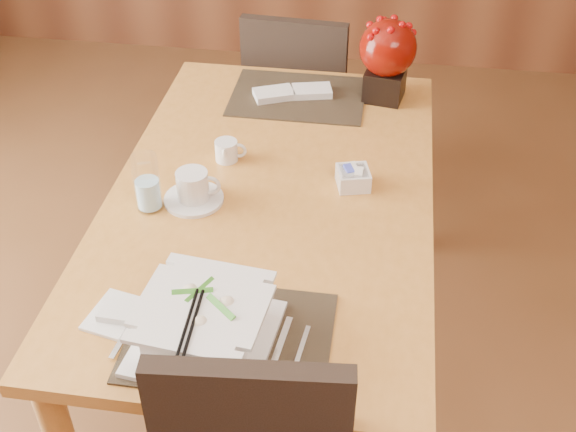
# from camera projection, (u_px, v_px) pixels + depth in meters

# --- Properties ---
(dining_table) EXTENTS (0.90, 1.50, 0.75)m
(dining_table) POSITION_uv_depth(u_px,v_px,m) (272.00, 219.00, 2.09)
(dining_table) COLOR #C48136
(dining_table) RESTS_ON ground
(placemat_near) EXTENTS (0.45, 0.33, 0.01)m
(placemat_near) POSITION_uv_depth(u_px,v_px,m) (230.00, 337.00, 1.60)
(placemat_near) COLOR black
(placemat_near) RESTS_ON dining_table
(placemat_far) EXTENTS (0.45, 0.33, 0.01)m
(placemat_far) POSITION_uv_depth(u_px,v_px,m) (298.00, 96.00, 2.45)
(placemat_far) COLOR black
(placemat_far) RESTS_ON dining_table
(soup_setting) EXTENTS (0.32, 0.32, 0.12)m
(soup_setting) POSITION_uv_depth(u_px,v_px,m) (204.00, 323.00, 1.55)
(soup_setting) COLOR silver
(soup_setting) RESTS_ON dining_table
(coffee_cup) EXTENTS (0.17, 0.17, 0.09)m
(coffee_cup) POSITION_uv_depth(u_px,v_px,m) (193.00, 189.00, 1.97)
(coffee_cup) COLOR silver
(coffee_cup) RESTS_ON dining_table
(water_glass) EXTENTS (0.09, 0.09, 0.17)m
(water_glass) POSITION_uv_depth(u_px,v_px,m) (147.00, 183.00, 1.92)
(water_glass) COLOR silver
(water_glass) RESTS_ON dining_table
(creamer_jug) EXTENTS (0.09, 0.09, 0.06)m
(creamer_jug) POSITION_uv_depth(u_px,v_px,m) (226.00, 151.00, 2.13)
(creamer_jug) COLOR silver
(creamer_jug) RESTS_ON dining_table
(sugar_caddy) EXTENTS (0.11, 0.11, 0.05)m
(sugar_caddy) POSITION_uv_depth(u_px,v_px,m) (353.00, 178.00, 2.03)
(sugar_caddy) COLOR silver
(sugar_caddy) RESTS_ON dining_table
(berry_decor) EXTENTS (0.19, 0.19, 0.28)m
(berry_decor) POSITION_uv_depth(u_px,v_px,m) (387.00, 55.00, 2.35)
(berry_decor) COLOR black
(berry_decor) RESTS_ON dining_table
(napkins_far) EXTENTS (0.28, 0.17, 0.02)m
(napkins_far) POSITION_uv_depth(u_px,v_px,m) (296.00, 92.00, 2.44)
(napkins_far) COLOR silver
(napkins_far) RESTS_ON dining_table
(bread_plate) EXTENTS (0.16, 0.16, 0.01)m
(bread_plate) POSITION_uv_depth(u_px,v_px,m) (120.00, 316.00, 1.65)
(bread_plate) COLOR silver
(bread_plate) RESTS_ON dining_table
(far_chair) EXTENTS (0.44, 0.45, 0.90)m
(far_chair) POSITION_uv_depth(u_px,v_px,m) (299.00, 102.00, 2.92)
(far_chair) COLOR black
(far_chair) RESTS_ON ground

